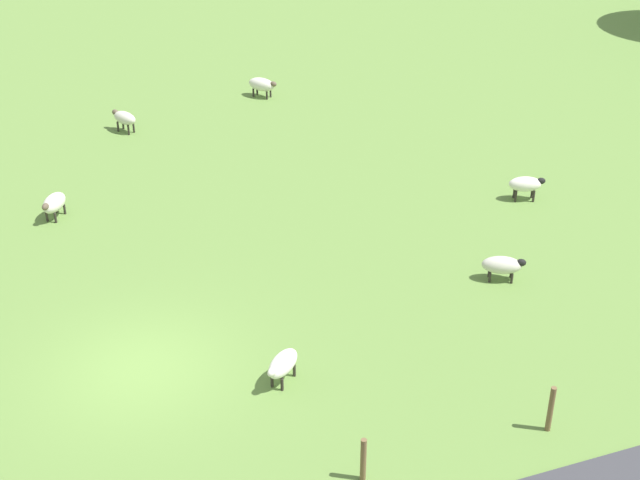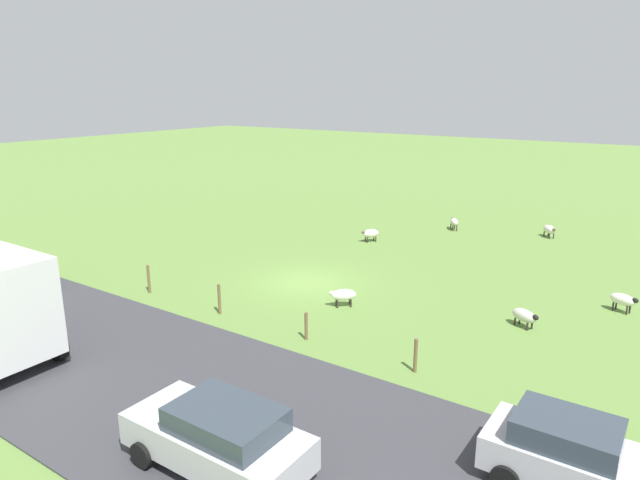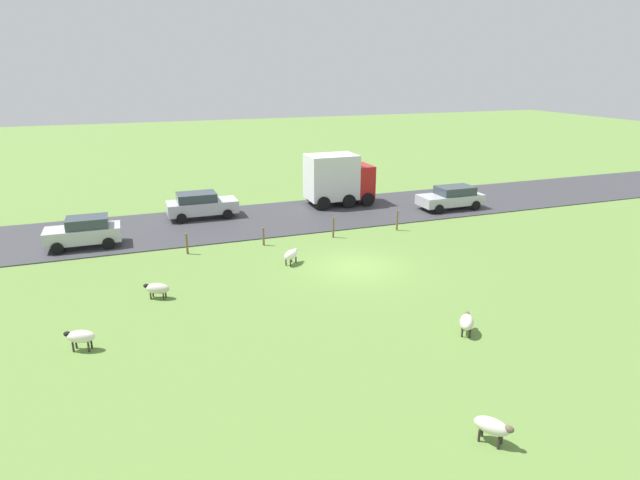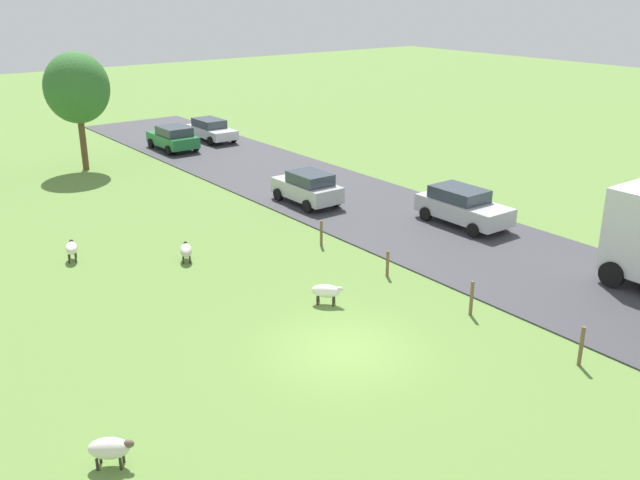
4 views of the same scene
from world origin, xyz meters
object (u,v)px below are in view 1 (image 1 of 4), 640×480
sheep_2 (124,118)px  sheep_4 (262,85)px  sheep_3 (502,265)px  sheep_5 (54,203)px  sheep_1 (283,364)px  sheep_0 (526,184)px

sheep_2 → sheep_4: sheep_2 is taller
sheep_3 → sheep_5: sheep_5 is taller
sheep_3 → sheep_1: bearing=-73.0°
sheep_0 → sheep_5: 13.97m
sheep_4 → sheep_1: bearing=-15.2°
sheep_1 → sheep_2: (-14.78, -0.99, 0.02)m
sheep_0 → sheep_4: 11.66m
sheep_0 → sheep_3: 4.65m
sheep_1 → sheep_3: (-2.04, 6.67, -0.04)m
sheep_0 → sheep_3: (3.67, -2.84, -0.07)m
sheep_0 → sheep_2: 13.87m
sheep_5 → sheep_1: bearing=22.9°
sheep_0 → sheep_1: bearing=-59.0°
sheep_0 → sheep_1: (5.71, -9.51, -0.03)m
sheep_1 → sheep_0: bearing=121.0°
sheep_0 → sheep_5: sheep_0 is taller
sheep_1 → sheep_4: bearing=164.8°
sheep_2 → sheep_5: bearing=-28.8°
sheep_3 → sheep_2: bearing=-149.0°
sheep_2 → sheep_4: size_ratio=0.92×
sheep_3 → sheep_4: 14.34m
sheep_0 → sheep_4: (-10.48, -5.11, -0.04)m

